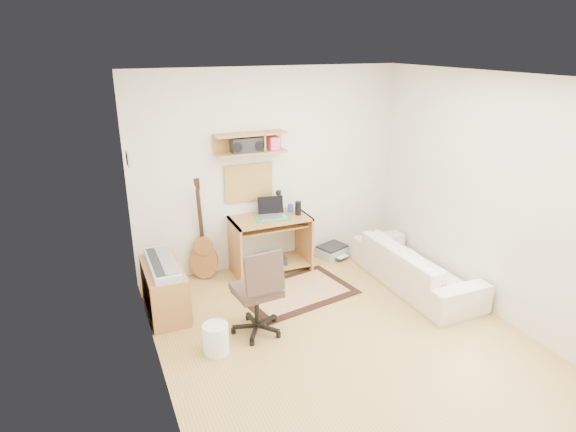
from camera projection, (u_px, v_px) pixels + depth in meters
name	position (u px, v px, depth m)	size (l,w,h in m)	color
floor	(341.00, 336.00, 5.06)	(3.60, 4.00, 0.01)	tan
ceiling	(352.00, 76.00, 4.17)	(3.60, 4.00, 0.01)	white
back_wall	(270.00, 170.00, 6.35)	(3.60, 0.01, 2.60)	beige
left_wall	(152.00, 249.00, 3.95)	(0.01, 4.00, 2.60)	beige
right_wall	(491.00, 196.00, 5.28)	(0.01, 4.00, 2.60)	beige
wall_shelf	(250.00, 143.00, 5.99)	(0.90, 0.25, 0.26)	#B4783F
cork_board	(249.00, 182.00, 6.26)	(0.64, 0.03, 0.49)	tan
wall_photo	(128.00, 159.00, 5.11)	(0.02, 0.20, 0.15)	#4C8CBF
desk	(271.00, 244.00, 6.38)	(1.00, 0.55, 0.75)	#B4783F
laptop	(272.00, 208.00, 6.20)	(0.33, 0.33, 0.25)	silver
speaker	(298.00, 208.00, 6.32)	(0.08, 0.08, 0.18)	black
desk_lamp	(281.00, 200.00, 6.39)	(0.11, 0.11, 0.32)	black
pencil_cup	(290.00, 208.00, 6.44)	(0.07, 0.07, 0.11)	#314E93
boombox	(246.00, 145.00, 5.97)	(0.38, 0.17, 0.20)	black
rug	(296.00, 292.00, 5.93)	(1.33, 0.89, 0.02)	beige
task_chair	(256.00, 290.00, 4.98)	(0.50, 0.50, 0.99)	#3D2D24
cabinet	(164.00, 289.00, 5.43)	(0.40, 0.90, 0.55)	#B4783F
music_keyboard	(162.00, 264.00, 5.33)	(0.27, 0.87, 0.08)	#B2B5BA
guitar	(202.00, 231.00, 6.08)	(0.35, 0.22, 1.31)	#9F6430
waste_basket	(216.00, 338.00, 4.76)	(0.25, 0.25, 0.30)	white
printer	(332.00, 250.00, 6.91)	(0.40, 0.31, 0.15)	#A5A8AA
sofa	(416.00, 259.00, 5.98)	(1.83, 0.54, 0.72)	beige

